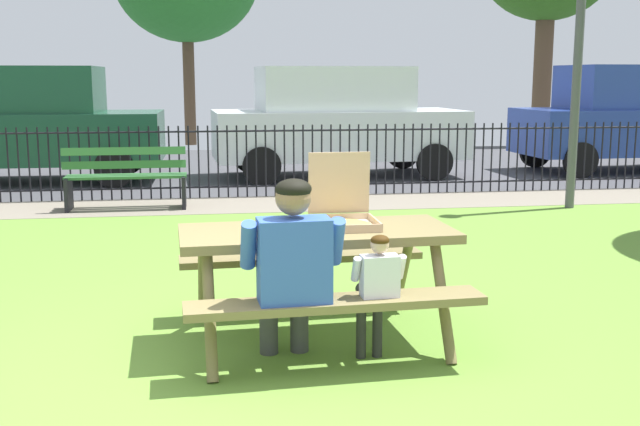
{
  "coord_description": "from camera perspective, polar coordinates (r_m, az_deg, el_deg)",
  "views": [
    {
      "loc": [
        0.08,
        -3.98,
        1.76
      ],
      "look_at": [
        0.9,
        1.61,
        0.75
      ],
      "focal_mm": 42.69,
      "sensor_mm": 36.0,
      "label": 1
    }
  ],
  "objects": [
    {
      "name": "parked_car_right",
      "position": [
        13.61,
        1.28,
        6.97
      ],
      "size": [
        4.49,
        2.11,
        1.94
      ],
      "color": "white",
      "rests_on": "ground"
    },
    {
      "name": "ground",
      "position": [
        5.88,
        -8.79,
        -7.49
      ],
      "size": [
        28.0,
        11.26,
        0.02
      ],
      "primitive_type": "cube",
      "color": "olive"
    },
    {
      "name": "parked_car_center",
      "position": [
        13.76,
        -21.17,
        6.33
      ],
      "size": [
        4.42,
        1.95,
        1.94
      ],
      "color": "#184830",
      "rests_on": "ground"
    },
    {
      "name": "child_at_table",
      "position": [
        4.65,
        4.25,
        -5.48
      ],
      "size": [
        0.33,
        0.32,
        0.84
      ],
      "color": "#2A2A2A",
      "rests_on": "ground"
    },
    {
      "name": "adult_at_table",
      "position": [
        4.53,
        -2.15,
        -3.96
      ],
      "size": [
        0.62,
        0.61,
        1.19
      ],
      "color": "#3F3F3F",
      "rests_on": "ground"
    },
    {
      "name": "picnic_table_foreground",
      "position": [
        5.07,
        -0.23,
        -3.13
      ],
      "size": [
        1.87,
        1.57,
        0.79
      ],
      "color": "olive",
      "rests_on": "ground"
    },
    {
      "name": "street_asphalt",
      "position": [
        15.13,
        -8.61,
        3.33
      ],
      "size": [
        28.0,
        7.57,
        0.01
      ],
      "primitive_type": "cube",
      "color": "#424247"
    },
    {
      "name": "park_bench_center",
      "position": [
        10.54,
        -14.33,
        2.51
      ],
      "size": [
        1.6,
        0.47,
        0.85
      ],
      "color": "#2D6431",
      "rests_on": "ground"
    },
    {
      "name": "parked_car_far_right",
      "position": [
        15.5,
        21.83,
        6.66
      ],
      "size": [
        3.97,
        1.97,
        1.98
      ],
      "color": "navy",
      "rests_on": "ground"
    },
    {
      "name": "pizza_slice_on_table",
      "position": [
        4.96,
        -2.59,
        -1.31
      ],
      "size": [
        0.24,
        0.3,
        0.02
      ],
      "color": "#F9D45B",
      "rests_on": "picnic_table_foreground"
    },
    {
      "name": "lamp_post_walkway",
      "position": [
        10.85,
        18.98,
        14.52
      ],
      "size": [
        0.28,
        0.28,
        4.45
      ],
      "color": "#4C4C51",
      "rests_on": "ground"
    },
    {
      "name": "cobblestone_walkway",
      "position": [
        10.68,
        -8.66,
        0.53
      ],
      "size": [
        28.0,
        1.4,
        0.01
      ],
      "primitive_type": "cube",
      "color": "gray"
    },
    {
      "name": "pizza_box_open",
      "position": [
        5.14,
        1.73,
        0.07
      ],
      "size": [
        0.43,
        0.46,
        0.48
      ],
      "color": "tan",
      "rests_on": "picnic_table_foreground"
    },
    {
      "name": "iron_fence_streetside",
      "position": [
        11.3,
        -8.72,
        3.85
      ],
      "size": [
        18.52,
        0.03,
        1.07
      ],
      "color": "black",
      "rests_on": "ground"
    }
  ]
}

